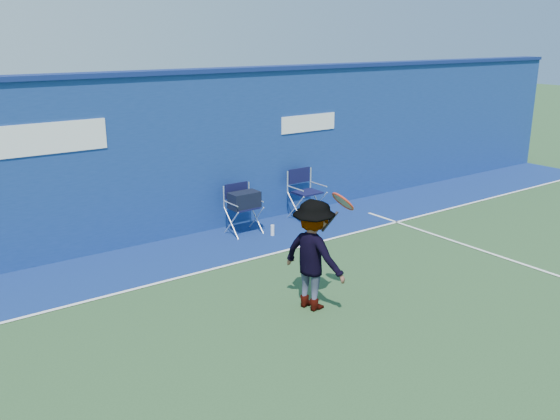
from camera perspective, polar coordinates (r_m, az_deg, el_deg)
ground at (r=7.29m, az=4.98°, el=-13.84°), size 80.00×80.00×0.00m
stadium_wall at (r=10.96m, az=-12.91°, el=4.91°), size 24.00×0.50×3.08m
out_of_bounds_strip at (r=10.42m, az=-9.93°, el=-4.39°), size 24.00×1.80×0.01m
court_lines at (r=7.69m, az=2.00°, el=-11.98°), size 24.00×12.00×0.01m
directors_chair_left at (r=11.34m, az=-3.52°, el=-0.34°), size 0.57×0.51×0.95m
directors_chair_right at (r=12.31m, az=2.56°, el=0.66°), size 0.61×0.55×1.02m
water_bottle at (r=11.26m, az=-0.73°, el=-1.97°), size 0.07×0.07×0.21m
tennis_player at (r=8.15m, az=3.27°, el=-4.30°), size 0.94×1.10×1.65m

